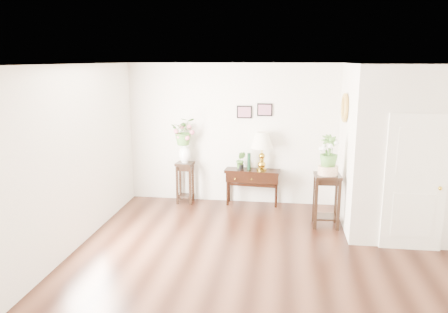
% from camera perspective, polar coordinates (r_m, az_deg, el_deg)
% --- Properties ---
extents(floor, '(6.00, 5.50, 0.02)m').
position_cam_1_polar(floor, '(6.50, 6.14, -13.66)').
color(floor, '#49281A').
rests_on(floor, ground).
extents(ceiling, '(6.00, 5.50, 0.02)m').
position_cam_1_polar(ceiling, '(5.83, 6.79, 11.85)').
color(ceiling, white).
rests_on(ceiling, ground).
extents(wall_back, '(6.00, 0.02, 2.80)m').
position_cam_1_polar(wall_back, '(8.71, 6.93, 2.80)').
color(wall_back, white).
rests_on(wall_back, ground).
extents(wall_front, '(6.00, 0.02, 2.80)m').
position_cam_1_polar(wall_front, '(3.42, 5.20, -12.89)').
color(wall_front, white).
rests_on(wall_front, ground).
extents(wall_left, '(0.02, 5.50, 2.80)m').
position_cam_1_polar(wall_left, '(6.77, -19.82, -0.68)').
color(wall_left, white).
rests_on(wall_left, ground).
extents(partition, '(1.80, 1.95, 2.80)m').
position_cam_1_polar(partition, '(8.00, 22.02, 1.09)').
color(partition, white).
rests_on(partition, floor).
extents(door, '(0.90, 0.05, 2.10)m').
position_cam_1_polar(door, '(7.13, 23.69, -3.26)').
color(door, white).
rests_on(door, floor).
extents(art_print_left, '(0.30, 0.02, 0.25)m').
position_cam_1_polar(art_print_left, '(8.66, 2.68, 5.83)').
color(art_print_left, black).
rests_on(art_print_left, wall_back).
extents(art_print_right, '(0.30, 0.02, 0.25)m').
position_cam_1_polar(art_print_right, '(8.63, 5.35, 6.09)').
color(art_print_right, black).
rests_on(art_print_right, wall_back).
extents(wall_ornament, '(0.07, 0.51, 0.51)m').
position_cam_1_polar(wall_ornament, '(7.85, 15.49, 6.16)').
color(wall_ornament, gold).
rests_on(wall_ornament, partition).
extents(console_table, '(1.11, 0.45, 0.72)m').
position_cam_1_polar(console_table, '(8.79, 3.70, -4.01)').
color(console_table, black).
rests_on(console_table, floor).
extents(table_lamp, '(0.46, 0.46, 0.77)m').
position_cam_1_polar(table_lamp, '(8.60, 4.97, 0.49)').
color(table_lamp, '#AC881E').
rests_on(table_lamp, console_table).
extents(green_vase, '(0.07, 0.07, 0.34)m').
position_cam_1_polar(green_vase, '(8.66, 3.27, -0.62)').
color(green_vase, black).
rests_on(green_vase, console_table).
extents(potted_plant, '(0.20, 0.17, 0.35)m').
position_cam_1_polar(potted_plant, '(8.67, 2.21, -0.57)').
color(potted_plant, '#497E33').
rests_on(potted_plant, console_table).
extents(plant_stand_a, '(0.37, 0.37, 0.84)m').
position_cam_1_polar(plant_stand_a, '(8.91, -5.09, -3.41)').
color(plant_stand_a, black).
rests_on(plant_stand_a, floor).
extents(porcelain_vase, '(0.25, 0.25, 0.41)m').
position_cam_1_polar(porcelain_vase, '(8.76, -5.17, 0.65)').
color(porcelain_vase, white).
rests_on(porcelain_vase, plant_stand_a).
extents(lily_arrangement, '(0.57, 0.52, 0.56)m').
position_cam_1_polar(lily_arrangement, '(8.67, -5.23, 3.58)').
color(lily_arrangement, '#497E33').
rests_on(lily_arrangement, porcelain_vase).
extents(plant_stand_b, '(0.46, 0.46, 0.93)m').
position_cam_1_polar(plant_stand_b, '(7.83, 13.22, -5.60)').
color(plant_stand_b, black).
rests_on(plant_stand_b, floor).
extents(ceramic_bowl, '(0.42, 0.42, 0.15)m').
position_cam_1_polar(ceramic_bowl, '(7.68, 13.42, -1.72)').
color(ceramic_bowl, beige).
rests_on(ceramic_bowl, plant_stand_b).
extents(narcissus, '(0.41, 0.41, 0.56)m').
position_cam_1_polar(narcissus, '(7.61, 13.54, 0.63)').
color(narcissus, '#497E33').
rests_on(narcissus, ceramic_bowl).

